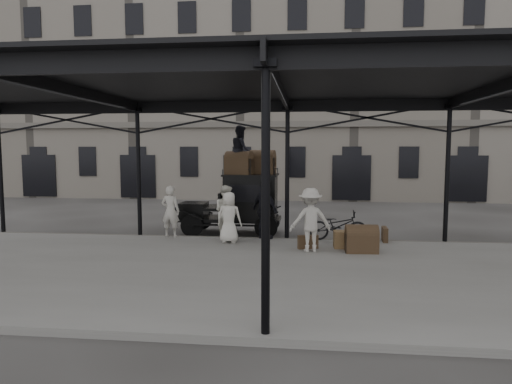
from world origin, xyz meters
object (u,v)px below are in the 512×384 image
porter_left (170,211)px  bicycle (338,225)px  steamer_trunk_roof_near (239,165)px  taxi (242,201)px  steamer_trunk_platform (361,241)px  porter_official (265,210)px

porter_left → bicycle: bearing=-174.1°
bicycle → steamer_trunk_roof_near: (-3.39, 1.27, 1.88)m
taxi → porter_left: bearing=-145.4°
bicycle → steamer_trunk_platform: 1.72m
porter_left → bicycle: size_ratio=0.93×
taxi → bicycle: (3.31, -1.52, -0.57)m
taxi → steamer_trunk_platform: (3.85, -3.13, -0.72)m
porter_official → steamer_trunk_roof_near: (-1.03, 1.27, 1.42)m
porter_left → steamer_trunk_roof_near: 2.89m
taxi → bicycle: size_ratio=1.97×
steamer_trunk_platform → porter_official: bearing=147.8°
taxi → bicycle: bearing=-24.6°
steamer_trunk_roof_near → bicycle: bearing=-6.0°
porter_left → steamer_trunk_roof_near: bearing=-143.2°
porter_official → steamer_trunk_platform: size_ratio=2.11×
porter_official → bicycle: size_ratio=1.03×
taxi → steamer_trunk_platform: taxi is taller
porter_official → taxi: bearing=-13.5°
taxi → steamer_trunk_platform: 5.02m
steamer_trunk_platform → porter_left: bearing=162.0°
porter_official → steamer_trunk_platform: porter_official is taller
taxi → steamer_trunk_roof_near: bearing=-108.1°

